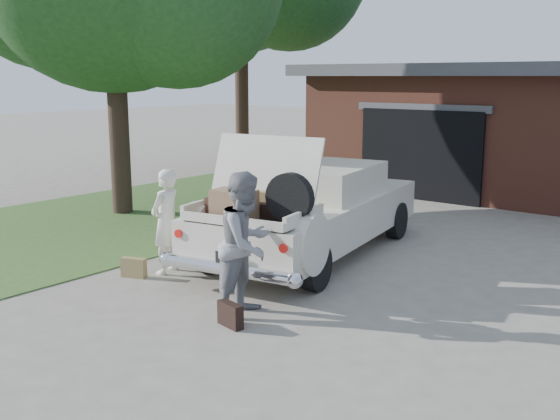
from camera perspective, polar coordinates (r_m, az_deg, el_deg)
The scene contains 7 objects.
ground at distance 9.29m, azimuth -2.33°, elevation -7.24°, with size 90.00×90.00×0.00m, color gray.
grass_strip at distance 15.13m, azimuth -10.67°, elevation -0.01°, with size 6.00×16.00×0.02m, color #2D4C1E.
sedan at distance 11.07m, azimuth 2.69°, elevation 0.04°, with size 2.92×5.58×2.14m.
woman_left at distance 10.17m, azimuth -9.90°, elevation -1.00°, with size 0.59×0.39×1.62m, color beige.
woman_right at distance 8.26m, azimuth -2.96°, elevation -2.98°, with size 0.90×0.70×1.84m, color gray.
suitcase_left at distance 10.19m, azimuth -12.62°, elevation -4.92°, with size 0.39×0.12×0.30m, color olive.
suitcase_right at distance 8.08m, azimuth -4.35°, elevation -9.08°, with size 0.39×0.12×0.30m, color black.
Camera 1 is at (5.77, -6.63, 3.00)m, focal length 42.00 mm.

